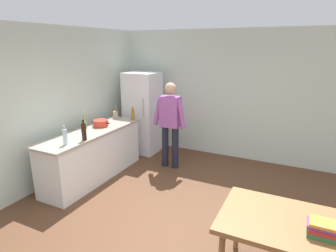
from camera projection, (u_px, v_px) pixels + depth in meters
ground_plane at (174, 231)px, 3.72m from camera, size 14.00×14.00×0.00m
wall_back at (234, 95)px, 5.94m from camera, size 6.40×0.12×2.70m
wall_left at (36, 110)px, 4.62m from camera, size 0.12×5.60×2.70m
kitchen_counter at (93, 154)px, 5.13m from camera, size 0.64×2.20×0.90m
refrigerator at (143, 113)px, 6.35m from camera, size 0.70×0.67×1.80m
person at (170, 120)px, 5.45m from camera, size 0.70×0.22×1.70m
dining_table at (294, 230)px, 2.68m from camera, size 1.40×0.90×0.75m
cooking_pot at (101, 123)px, 5.28m from camera, size 0.40×0.28×0.12m
utensil_jar at (116, 114)px, 5.89m from camera, size 0.11×0.11×0.32m
bottle_vinegar_tall at (85, 121)px, 5.13m from camera, size 0.06×0.06×0.32m
bottle_water_clear at (65, 137)px, 4.29m from camera, size 0.07×0.07×0.30m
bottle_oil_amber at (133, 114)px, 5.72m from camera, size 0.06×0.06×0.28m
bottle_wine_dark at (84, 131)px, 4.48m from camera, size 0.08×0.08×0.34m
book_stack at (323, 229)px, 2.47m from camera, size 0.26×0.20×0.13m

